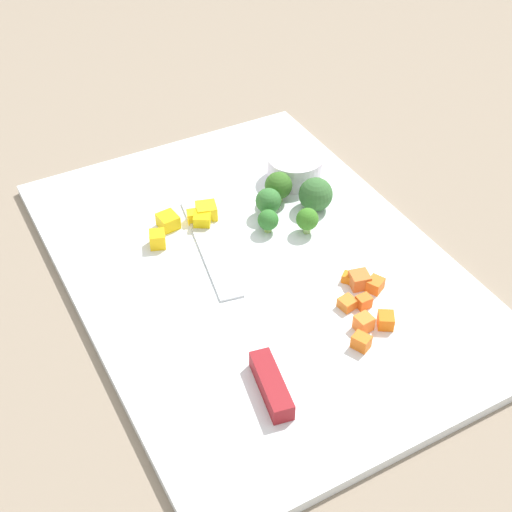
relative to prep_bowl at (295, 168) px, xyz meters
The scene contains 22 objects.
ground_plane 0.17m from the prep_bowl, 45.47° to the right, with size 4.00×4.00×0.00m, color gray.
cutting_board 0.17m from the prep_bowl, 45.47° to the right, with size 0.55×0.40×0.01m, color white.
prep_bowl is the anchor object (origin of this frame).
chef_knife 0.28m from the prep_bowl, 40.55° to the right, with size 0.34×0.09×0.02m.
carrot_dice_0 0.21m from the prep_bowl, 11.49° to the right, with size 0.02×0.02×0.02m, color orange.
carrot_dice_1 0.24m from the prep_bowl, 13.43° to the right, with size 0.01×0.01×0.01m, color orange.
carrot_dice_2 0.27m from the prep_bowl, 15.99° to the right, with size 0.02×0.02×0.02m, color orange.
carrot_dice_3 0.24m from the prep_bowl, 17.51° to the right, with size 0.02×0.02×0.01m, color orange.
carrot_dice_4 0.20m from the prep_bowl, 13.98° to the right, with size 0.01×0.01×0.01m, color orange.
carrot_dice_5 0.22m from the prep_bowl, ahead, with size 0.02×0.02×0.01m, color orange.
carrot_dice_6 0.29m from the prep_bowl, 18.02° to the right, with size 0.02×0.01×0.02m, color orange.
carrot_dice_7 0.27m from the prep_bowl, 11.06° to the right, with size 0.02×0.02×0.01m, color orange.
pepper_dice_0 0.14m from the prep_bowl, 82.37° to the right, with size 0.02×0.02×0.02m, color yellow.
pepper_dice_1 0.21m from the prep_bowl, 79.14° to the right, with size 0.02×0.02×0.02m, color yellow.
pepper_dice_2 0.15m from the prep_bowl, 82.99° to the right, with size 0.01×0.01×0.01m, color yellow.
pepper_dice_3 0.15m from the prep_bowl, 78.29° to the right, with size 0.02×0.02×0.02m, color yellow.
pepper_dice_4 0.18m from the prep_bowl, 85.76° to the right, with size 0.02×0.02×0.02m, color yellow.
broccoli_floret_0 0.11m from the prep_bowl, 46.98° to the right, with size 0.02×0.02×0.03m.
broccoli_floret_1 0.08m from the prep_bowl, 53.26° to the right, with size 0.03×0.03×0.04m.
broccoli_floret_2 0.07m from the prep_bowl, ahead, with size 0.04×0.04×0.04m.
broccoli_floret_3 0.11m from the prep_bowl, 23.34° to the right, with size 0.03×0.03×0.03m.
broccoli_floret_4 0.05m from the prep_bowl, 53.67° to the right, with size 0.03×0.03×0.04m.
Camera 1 is at (0.52, -0.28, 0.54)m, focal length 49.56 mm.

